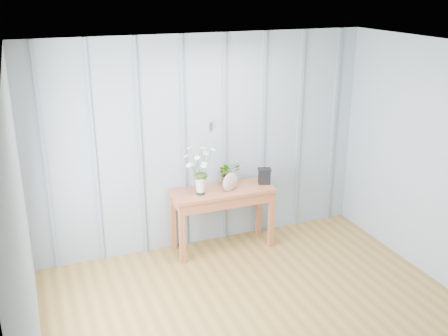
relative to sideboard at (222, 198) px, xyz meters
name	(u,v)px	position (x,y,z in m)	size (l,w,h in m)	color
room_shell	(252,105)	(-0.14, -1.08, 1.35)	(4.00, 4.50, 2.50)	#8B9CAA
sideboard	(222,198)	(0.00, 0.00, 0.00)	(1.20, 0.45, 0.75)	#974F30
daisy_vase	(200,164)	(-0.28, -0.04, 0.47)	(0.40, 0.31, 0.57)	black
spider_plant	(229,173)	(0.12, 0.11, 0.26)	(0.27, 0.23, 0.29)	#213B12
felt_disc_vessel	(230,182)	(0.07, -0.07, 0.22)	(0.22, 0.06, 0.22)	#92566A
carved_box	(264,176)	(0.53, -0.01, 0.21)	(0.18, 0.16, 0.19)	black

